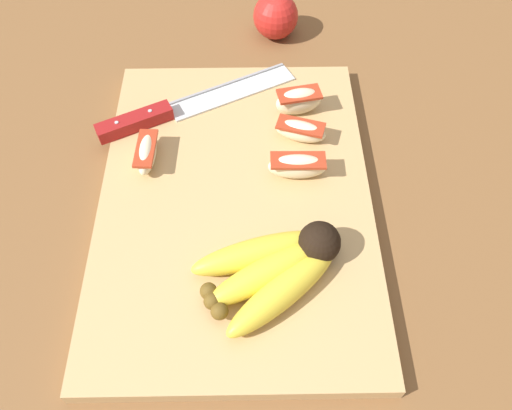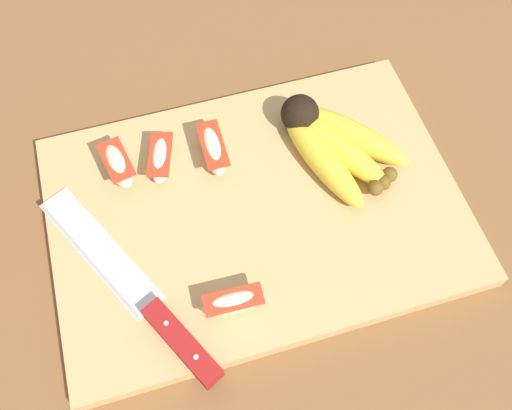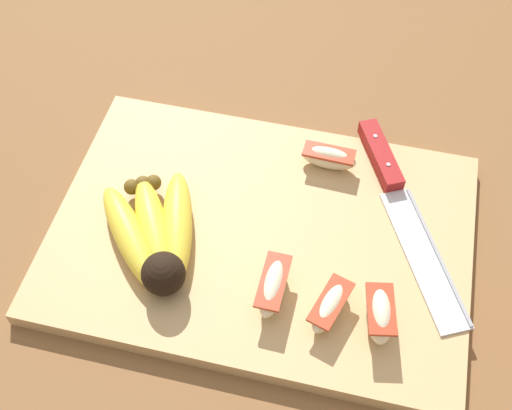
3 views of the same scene
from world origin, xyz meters
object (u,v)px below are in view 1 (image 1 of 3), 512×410
Objects in this scene: apple_wedge_far at (299,101)px; apple_wedge_extra at (300,131)px; chefs_knife at (170,111)px; apple_wedge_near at (298,166)px; banana_bunch at (276,268)px; apple_wedge_middle at (147,153)px; whole_apple at (276,16)px.

apple_wedge_far is 0.05m from apple_wedge_extra.
apple_wedge_extra reaches higher than chefs_knife.
apple_wedge_near is at bearing 56.61° from chefs_knife.
apple_wedge_extra is at bearing 173.10° from apple_wedge_near.
banana_bunch reaches higher than apple_wedge_middle.
whole_apple reaches higher than apple_wedge_extra.
chefs_knife is 3.81× the size of apple_wedge_extra.
banana_bunch is at bearing -2.07° from whole_apple.
chefs_knife is 3.70× the size of apple_wedge_near.
apple_wedge_extra is (-0.03, 0.19, 0.00)m from apple_wedge_middle.
apple_wedge_far is at bearing 171.00° from banana_bunch.
apple_wedge_extra is (-0.06, 0.01, -0.00)m from apple_wedge_near.
apple_wedge_near is at bearing -6.90° from apple_wedge_extra.
whole_apple is at bearing 148.57° from apple_wedge_middle.
apple_wedge_far reaches higher than chefs_knife.
apple_wedge_extra is at bearing 100.09° from apple_wedge_middle.
apple_wedge_near reaches higher than apple_wedge_extra.
whole_apple is (-0.27, 0.17, -0.00)m from apple_wedge_middle.
apple_wedge_near is 0.18m from apple_wedge_middle.
banana_bunch is at bearing -10.96° from apple_wedge_extra.
apple_wedge_far is (-0.08, 0.19, 0.01)m from apple_wedge_middle.
whole_apple is at bearing -173.21° from apple_wedge_far.
apple_wedge_near is 0.06m from apple_wedge_extra.
apple_wedge_middle is at bearing -31.43° from whole_apple.
apple_wedge_far reaches higher than apple_wedge_extra.
apple_wedge_middle reaches higher than chefs_knife.
banana_bunch is at bearing 43.19° from apple_wedge_middle.
apple_wedge_near is 1.08× the size of apple_wedge_middle.
apple_wedge_far is at bearing 6.79° from whole_apple.
apple_wedge_near is at bearing 81.84° from apple_wedge_middle.
apple_wedge_extra is at bearing -0.92° from apple_wedge_far.
chefs_knife is at bearing -123.39° from apple_wedge_near.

